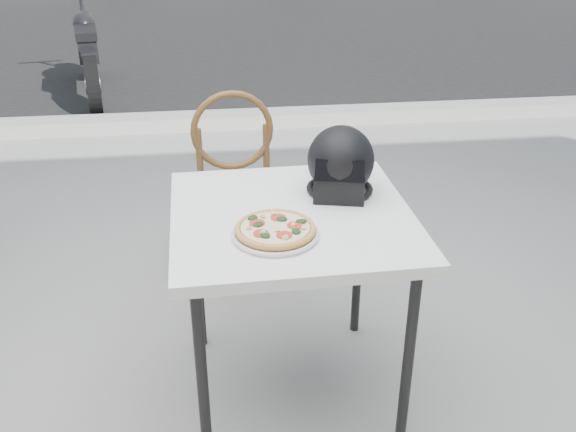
{
  "coord_description": "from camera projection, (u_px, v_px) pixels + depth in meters",
  "views": [
    {
      "loc": [
        -0.01,
        -2.51,
        1.89
      ],
      "look_at": [
        0.24,
        -0.55,
        0.89
      ],
      "focal_mm": 40.0,
      "sensor_mm": 36.0,
      "label": 1
    }
  ],
  "objects": [
    {
      "name": "cafe_chair_main",
      "position": [
        232.0,
        176.0,
        3.27
      ],
      "size": [
        0.43,
        0.43,
        1.06
      ],
      "rotation": [
        0.0,
        0.0,
        3.2
      ],
      "color": "brown",
      "rests_on": "ground"
    },
    {
      "name": "motorcycle",
      "position": [
        88.0,
        53.0,
        6.44
      ],
      "size": [
        0.57,
        1.94,
        0.97
      ],
      "rotation": [
        0.0,
        0.0,
        0.18
      ],
      "color": "black",
      "rests_on": "street_asphalt"
    },
    {
      "name": "pizza",
      "position": [
        275.0,
        229.0,
        2.17
      ],
      "size": [
        0.32,
        0.32,
        0.03
      ],
      "rotation": [
        0.0,
        0.0,
        -0.17
      ],
      "color": "#D79C4E",
      "rests_on": "plate"
    },
    {
      "name": "ground",
      "position": [
        224.0,
        331.0,
        3.08
      ],
      "size": [
        80.0,
        80.0,
        0.0
      ],
      "primitive_type": "plane",
      "color": "#979490",
      "rests_on": "ground"
    },
    {
      "name": "helmet",
      "position": [
        340.0,
        165.0,
        2.45
      ],
      "size": [
        0.31,
        0.32,
        0.27
      ],
      "rotation": [
        0.0,
        0.0,
        -0.23
      ],
      "color": "black",
      "rests_on": "cafe_table_main"
    },
    {
      "name": "curb",
      "position": [
        211.0,
        120.0,
        5.71
      ],
      "size": [
        30.0,
        0.25,
        0.12
      ],
      "primitive_type": "cube",
      "color": "#A19E97",
      "rests_on": "ground"
    },
    {
      "name": "cafe_table_main",
      "position": [
        292.0,
        231.0,
        2.38
      ],
      "size": [
        0.9,
        0.9,
        0.84
      ],
      "rotation": [
        0.0,
        0.0,
        0.02
      ],
      "color": "white",
      "rests_on": "ground"
    },
    {
      "name": "plate",
      "position": [
        275.0,
        234.0,
        2.18
      ],
      "size": [
        0.39,
        0.39,
        0.02
      ],
      "rotation": [
        0.0,
        0.0,
        0.4
      ],
      "color": "silver",
      "rests_on": "cafe_table_main"
    },
    {
      "name": "street_asphalt",
      "position": [
        206.0,
        36.0,
        9.27
      ],
      "size": [
        30.0,
        8.0,
        0.0
      ],
      "primitive_type": "cube",
      "color": "black",
      "rests_on": "ground"
    }
  ]
}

